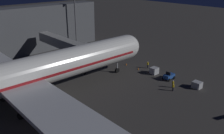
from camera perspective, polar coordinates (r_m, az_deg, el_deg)
name	(u,v)px	position (r m, az deg, el deg)	size (l,w,h in m)	color
ground_plane	(53,95)	(51.97, -13.68, -6.40)	(320.00, 320.00, 0.00)	#383533
airliner_at_gate	(9,79)	(46.73, -22.84, -2.60)	(51.28, 66.63, 19.06)	silver
jet_bridge	(67,45)	(64.79, -10.56, 5.17)	(22.37, 3.40, 7.64)	#9E9E99
apron_floodlight_mast	(75,19)	(81.54, -8.57, 11.11)	(2.90, 0.50, 16.56)	#59595E
baggage_tug_lead	(169,76)	(59.07, 13.17, -2.09)	(1.86, 2.80, 1.95)	#234C9E
baggage_container_near_belt	(197,85)	(56.40, 19.25, -3.95)	(1.86, 1.67, 1.46)	#B7BABF
baggage_container_mid_row	(154,71)	(61.56, 9.82, -0.84)	(1.68, 1.84, 1.62)	#B7BABF
ground_crew_near_nose_gear	(148,64)	(64.85, 8.36, 0.59)	(0.40, 0.40, 1.84)	black
ground_crew_by_belt_loader	(173,87)	(53.40, 14.11, -4.50)	(0.40, 0.40, 1.77)	black
ground_crew_under_port_wing	(173,84)	(54.91, 14.05, -3.77)	(0.40, 0.40, 1.77)	black
traffic_cone_nose_port	(138,68)	(63.86, 6.17, -0.34)	(0.36, 0.36, 0.55)	orange
traffic_cone_nose_starboard	(126,64)	(66.65, 3.36, 0.67)	(0.36, 0.36, 0.55)	orange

